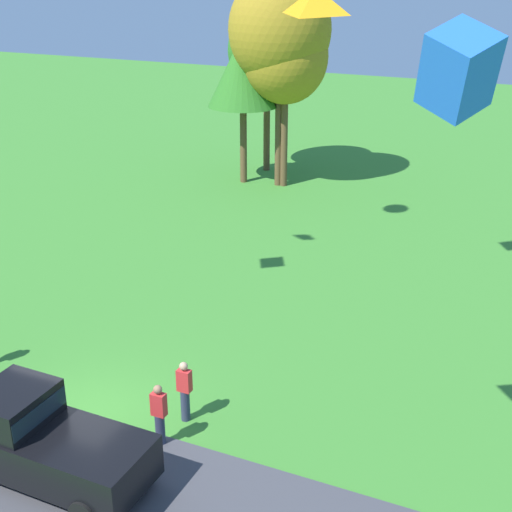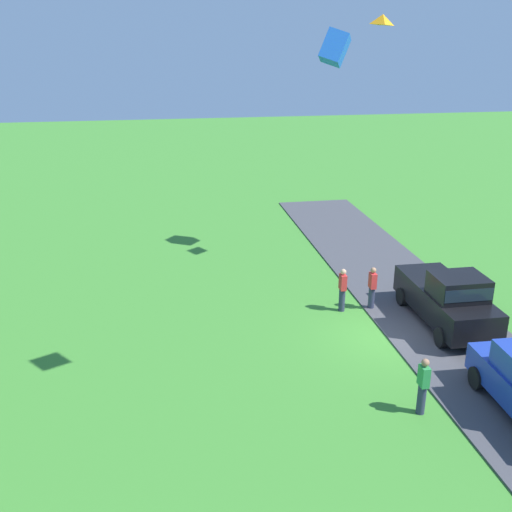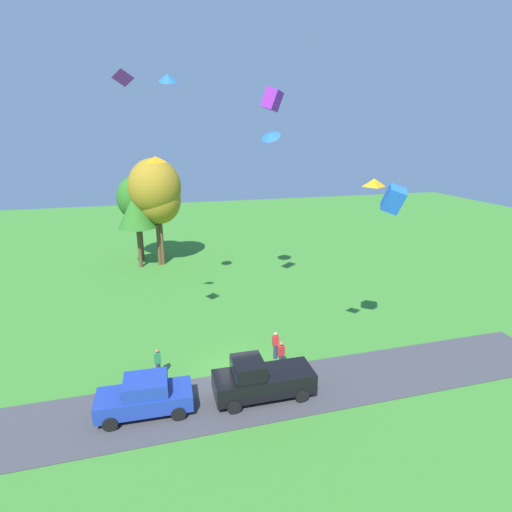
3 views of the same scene
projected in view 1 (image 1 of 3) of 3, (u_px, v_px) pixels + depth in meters
name	position (u px, v px, depth m)	size (l,w,h in m)	color
ground_plane	(88.00, 419.00, 18.56)	(120.00, 120.00, 0.00)	#3D842D
pavement_strip	(34.00, 465.00, 16.82)	(36.00, 4.40, 0.06)	#424247
car_pickup_mid_row	(38.00, 438.00, 16.04)	(5.02, 2.09, 2.14)	black
person_on_lawn	(185.00, 391.00, 18.19)	(0.36, 0.24, 1.71)	#2D334C
person_beside_suv	(159.00, 415.00, 17.23)	(0.36, 0.24, 1.71)	#2D334C
tree_left_of_center	(243.00, 71.00, 35.94)	(3.64, 3.64, 7.68)	brown
tree_far_right	(267.00, 51.00, 37.83)	(4.19, 4.19, 8.85)	brown
tree_lone_near	(280.00, 30.00, 34.66)	(5.04, 5.04, 10.65)	brown
tree_far_left	(285.00, 57.00, 35.04)	(4.24, 4.24, 8.94)	brown
kite_diamond_high_left	(315.00, 1.00, 10.85)	(0.86, 0.71, 0.40)	orange
kite_box_topmost	(459.00, 70.00, 11.56)	(0.91, 0.91, 1.28)	blue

